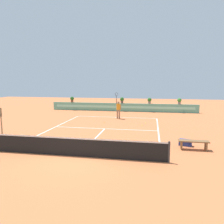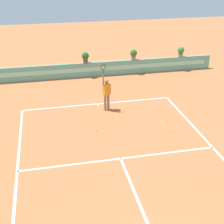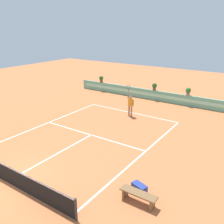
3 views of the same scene
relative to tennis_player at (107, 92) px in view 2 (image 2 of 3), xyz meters
The scene contains 10 objects.
ground_plane 5.18m from the tennis_player, 93.89° to the right, with size 60.00×60.00×0.00m, color #C66B3D.
court_lines 4.48m from the tennis_player, 94.53° to the right, with size 8.32×11.94×0.01m.
back_wall_barrier 5.37m from the tennis_player, 93.70° to the left, with size 18.00×0.21×1.00m.
tennis_player is the anchor object (origin of this frame).
tennis_ball_near_baseline 2.59m from the tennis_player, 113.22° to the right, with size 0.07×0.07×0.07m, color #CCE033.
tennis_ball_mid_court 3.49m from the tennis_player, 34.45° to the right, with size 0.07×0.07×0.07m, color #CCE033.
tennis_ball_by_sideline 3.99m from the tennis_player, 49.88° to the right, with size 0.07×0.07×0.07m, color #CCE033.
potted_plant_right 6.10m from the tennis_player, 61.04° to the left, with size 0.48×0.48×0.72m.
potted_plant_far_right 8.34m from the tennis_player, 39.78° to the left, with size 0.48×0.48×0.72m.
potted_plant_centre 5.35m from the tennis_player, 94.02° to the left, with size 0.48×0.48×0.72m.
Camera 2 is at (-2.64, -4.25, 7.55)m, focal length 51.51 mm.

